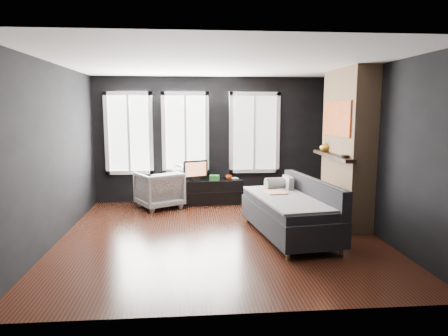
{
  "coord_description": "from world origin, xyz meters",
  "views": [
    {
      "loc": [
        -0.45,
        -6.17,
        2.0
      ],
      "look_at": [
        0.1,
        0.3,
        1.05
      ],
      "focal_mm": 32.0,
      "sensor_mm": 36.0,
      "label": 1
    }
  ],
  "objects": [
    {
      "name": "floor",
      "position": [
        0.0,
        0.0,
        0.0
      ],
      "size": [
        5.0,
        5.0,
        0.0
      ],
      "primitive_type": "plane",
      "color": "black",
      "rests_on": "ground"
    },
    {
      "name": "ceiling",
      "position": [
        0.0,
        0.0,
        2.7
      ],
      "size": [
        5.0,
        5.0,
        0.0
      ],
      "primitive_type": "plane",
      "color": "white",
      "rests_on": "ground"
    },
    {
      "name": "wall_back",
      "position": [
        0.0,
        2.5,
        1.35
      ],
      "size": [
        5.0,
        0.02,
        2.7
      ],
      "primitive_type": "cube",
      "color": "black",
      "rests_on": "ground"
    },
    {
      "name": "wall_left",
      "position": [
        -2.5,
        0.0,
        1.35
      ],
      "size": [
        0.02,
        5.0,
        2.7
      ],
      "primitive_type": "cube",
      "color": "black",
      "rests_on": "ground"
    },
    {
      "name": "wall_right",
      "position": [
        2.5,
        0.0,
        1.35
      ],
      "size": [
        0.02,
        5.0,
        2.7
      ],
      "primitive_type": "cube",
      "color": "black",
      "rests_on": "ground"
    },
    {
      "name": "windows",
      "position": [
        -0.45,
        2.46,
        2.38
      ],
      "size": [
        4.0,
        0.16,
        1.76
      ],
      "primitive_type": null,
      "color": "white",
      "rests_on": "wall_back"
    },
    {
      "name": "fireplace",
      "position": [
        2.3,
        0.6,
        1.35
      ],
      "size": [
        0.7,
        1.62,
        2.7
      ],
      "primitive_type": null,
      "color": "#93724C",
      "rests_on": "floor"
    },
    {
      "name": "sofa",
      "position": [
        1.1,
        -0.12,
        0.46
      ],
      "size": [
        1.36,
        2.26,
        0.92
      ],
      "primitive_type": null,
      "rotation": [
        0.0,
        0.0,
        0.14
      ],
      "color": "black",
      "rests_on": "floor"
    },
    {
      "name": "stripe_pillow",
      "position": [
        1.24,
        0.54,
        0.66
      ],
      "size": [
        0.11,
        0.39,
        0.39
      ],
      "primitive_type": "cube",
      "rotation": [
        0.0,
        0.0,
        0.06
      ],
      "color": "gray",
      "rests_on": "sofa"
    },
    {
      "name": "armchair",
      "position": [
        -1.1,
        1.95,
        0.42
      ],
      "size": [
        1.08,
        1.06,
        0.83
      ],
      "primitive_type": "imported",
      "rotation": [
        0.0,
        0.0,
        -2.63
      ],
      "color": "silver",
      "rests_on": "floor"
    },
    {
      "name": "media_console",
      "position": [
        -0.11,
        2.22,
        0.26
      ],
      "size": [
        1.53,
        0.58,
        0.52
      ],
      "primitive_type": null,
      "rotation": [
        0.0,
        0.0,
        0.07
      ],
      "color": "black",
      "rests_on": "floor"
    },
    {
      "name": "monitor",
      "position": [
        -0.35,
        2.17,
        0.76
      ],
      "size": [
        0.55,
        0.32,
        0.49
      ],
      "primitive_type": null,
      "rotation": [
        0.0,
        0.0,
        0.41
      ],
      "color": "black",
      "rests_on": "media_console"
    },
    {
      "name": "desk_fan",
      "position": [
        -0.71,
        2.22,
        0.69
      ],
      "size": [
        0.28,
        0.28,
        0.35
      ],
      "primitive_type": null,
      "rotation": [
        0.0,
        0.0,
        -0.13
      ],
      "color": "#9E9E9E",
      "rests_on": "media_console"
    },
    {
      "name": "mug",
      "position": [
        0.37,
        2.21,
        0.58
      ],
      "size": [
        0.15,
        0.14,
        0.13
      ],
      "primitive_type": "imported",
      "rotation": [
        0.0,
        0.0,
        0.35
      ],
      "color": "#D7480F",
      "rests_on": "media_console"
    },
    {
      "name": "book",
      "position": [
        0.42,
        2.32,
        0.62
      ],
      "size": [
        0.15,
        0.06,
        0.2
      ],
      "primitive_type": "imported",
      "rotation": [
        0.0,
        0.0,
        0.27
      ],
      "color": "#A49C83",
      "rests_on": "media_console"
    },
    {
      "name": "storage_box",
      "position": [
        0.05,
        2.16,
        0.57
      ],
      "size": [
        0.22,
        0.17,
        0.11
      ],
      "primitive_type": "cube",
      "rotation": [
        0.0,
        0.0,
        -0.2
      ],
      "color": "#2A782D",
      "rests_on": "media_console"
    },
    {
      "name": "mantel_vase",
      "position": [
        2.05,
        1.05,
        1.32
      ],
      "size": [
        0.24,
        0.25,
        0.18
      ],
      "primitive_type": "imported",
      "rotation": [
        0.0,
        0.0,
        0.42
      ],
      "color": "gold",
      "rests_on": "fireplace"
    },
    {
      "name": "mantel_clock",
      "position": [
        2.05,
        0.05,
        1.25
      ],
      "size": [
        0.15,
        0.15,
        0.04
      ],
      "primitive_type": "cylinder",
      "rotation": [
        0.0,
        0.0,
        0.16
      ],
      "color": "black",
      "rests_on": "fireplace"
    }
  ]
}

